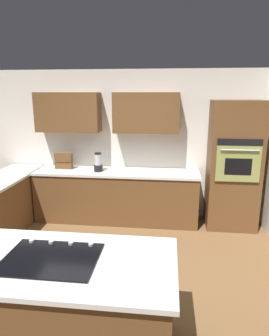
{
  "coord_description": "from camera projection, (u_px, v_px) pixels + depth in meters",
  "views": [
    {
      "loc": [
        -0.79,
        3.17,
        2.2
      ],
      "look_at": [
        -0.3,
        -1.05,
        1.14
      ],
      "focal_mm": 31.91,
      "sensor_mm": 36.0,
      "label": 1
    }
  ],
  "objects": [
    {
      "name": "island_base",
      "position": [
        55.0,
        309.0,
        2.52
      ],
      "size": [
        1.95,
        0.89,
        0.86
      ],
      "primitive_type": "cube",
      "color": "brown",
      "rests_on": "ground"
    },
    {
      "name": "countertop_back",
      "position": [
        116.0,
        172.0,
        5.13
      ],
      "size": [
        2.84,
        0.64,
        0.04
      ],
      "primitive_type": "cube",
      "color": "silver",
      "rests_on": "lower_cabinets_back"
    },
    {
      "name": "island_top",
      "position": [
        51.0,
        261.0,
        2.41
      ],
      "size": [
        2.03,
        0.97,
        0.04
      ],
      "primitive_type": "cube",
      "color": "silver",
      "rests_on": "island_base"
    },
    {
      "name": "lower_cabinets_back",
      "position": [
        116.0,
        197.0,
        5.24
      ],
      "size": [
        2.8,
        0.6,
        0.86
      ],
      "primitive_type": "cube",
      "color": "brown",
      "rests_on": "ground"
    },
    {
      "name": "cooktop",
      "position": [
        51.0,
        258.0,
        2.41
      ],
      "size": [
        0.76,
        0.56,
        0.03
      ],
      "color": "black",
      "rests_on": "island_top"
    },
    {
      "name": "ground_plane",
      "position": [
        101.0,
        277.0,
        3.68
      ],
      "size": [
        14.0,
        14.0,
        0.0
      ],
      "primitive_type": "plane",
      "color": "brown"
    },
    {
      "name": "blender",
      "position": [
        98.0,
        163.0,
        5.09
      ],
      "size": [
        0.15,
        0.15,
        0.32
      ],
      "color": "black",
      "rests_on": "countertop_back"
    },
    {
      "name": "wall_oven",
      "position": [
        233.0,
        166.0,
        4.87
      ],
      "size": [
        0.8,
        0.66,
        2.1
      ],
      "color": "brown",
      "rests_on": "ground"
    },
    {
      "name": "wall_back",
      "position": [
        121.0,
        137.0,
        5.31
      ],
      "size": [
        6.0,
        0.44,
        2.6
      ],
      "color": "white",
      "rests_on": "ground"
    },
    {
      "name": "spice_rack",
      "position": [
        64.0,
        161.0,
        5.28
      ],
      "size": [
        0.3,
        0.11,
        0.28
      ],
      "color": "brown",
      "rests_on": "countertop_back"
    }
  ]
}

